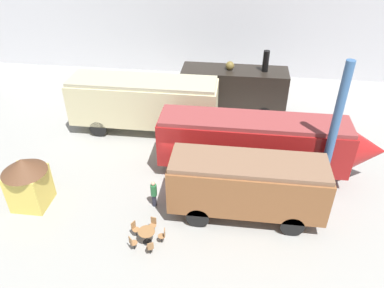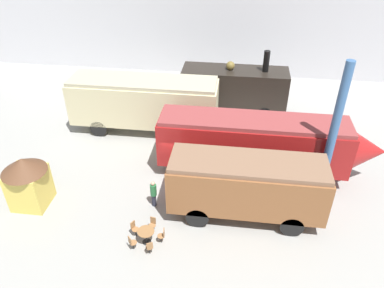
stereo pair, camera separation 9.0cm
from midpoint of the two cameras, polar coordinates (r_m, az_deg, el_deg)
name	(u,v)px [view 2 (the right image)]	position (r m, az deg, el deg)	size (l,w,h in m)	color
ground_plane	(184,174)	(22.81, -1.16, -4.66)	(80.00, 80.00, 0.00)	gray
backdrop_wall	(209,25)	(34.85, 2.76, 17.59)	(44.00, 0.15, 9.00)	silver
steam_locomotive	(235,86)	(28.96, 6.58, 8.70)	(7.89, 2.43, 4.91)	black
passenger_coach_vintage	(144,101)	(26.25, -7.23, 6.57)	(10.14, 2.86, 3.87)	beige
streamlined_locomotive	(266,142)	(22.04, 11.35, 0.26)	(12.89, 2.45, 3.73)	maroon
passenger_coach_wooden	(247,184)	(19.07, 8.45, -6.00)	(7.81, 2.55, 3.47)	brown
cafe_table_near	(146,234)	(18.62, -6.88, -13.41)	(0.82, 0.82, 0.76)	black
cafe_chair_0	(134,228)	(19.07, -8.65, -12.50)	(0.40, 0.39, 0.87)	black
cafe_chair_1	(132,242)	(18.46, -9.04, -14.56)	(0.40, 0.40, 0.87)	black
cafe_chair_2	(150,247)	(18.15, -6.33, -15.33)	(0.38, 0.40, 0.87)	black
cafe_chair_3	(162,235)	(18.60, -4.39, -13.64)	(0.37, 0.36, 0.87)	black
cafe_chair_4	(153,224)	(19.16, -5.89, -11.96)	(0.36, 0.38, 0.87)	black
visitor_person	(154,193)	(20.26, -5.75, -7.41)	(0.34, 0.34, 1.65)	#262633
ticket_kiosk	(27,179)	(21.61, -23.73, -4.93)	(2.34, 2.34, 3.00)	#DBC151
support_pillar	(333,136)	(20.23, 20.75, 1.15)	(0.44, 0.44, 8.00)	#386093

